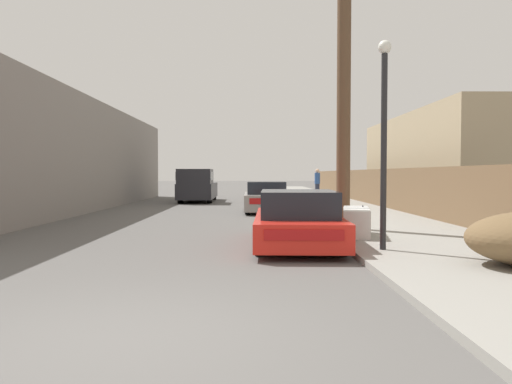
{
  "coord_description": "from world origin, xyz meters",
  "views": [
    {
      "loc": [
        1.22,
        -4.81,
        1.62
      ],
      "look_at": [
        1.38,
        10.88,
        1.05
      ],
      "focal_mm": 35.0,
      "sensor_mm": 36.0,
      "label": 1
    }
  ],
  "objects_px": {
    "discarded_fridge": "(356,222)",
    "pickup_truck": "(197,186)",
    "car_parked_mid": "(266,198)",
    "street_lamp": "(384,127)",
    "utility_pole": "(344,59)",
    "pedestrian": "(317,183)",
    "parked_sports_car_red": "(297,221)"
  },
  "relations": [
    {
      "from": "parked_sports_car_red",
      "to": "pedestrian",
      "type": "relative_size",
      "value": 2.58
    },
    {
      "from": "parked_sports_car_red",
      "to": "car_parked_mid",
      "type": "height_order",
      "value": "car_parked_mid"
    },
    {
      "from": "pickup_truck",
      "to": "car_parked_mid",
      "type": "bearing_deg",
      "value": 115.98
    },
    {
      "from": "pickup_truck",
      "to": "pedestrian",
      "type": "relative_size",
      "value": 3.07
    },
    {
      "from": "parked_sports_car_red",
      "to": "pickup_truck",
      "type": "relative_size",
      "value": 0.84
    },
    {
      "from": "discarded_fridge",
      "to": "utility_pole",
      "type": "bearing_deg",
      "value": 101.05
    },
    {
      "from": "car_parked_mid",
      "to": "pickup_truck",
      "type": "height_order",
      "value": "pickup_truck"
    },
    {
      "from": "utility_pole",
      "to": "pickup_truck",
      "type": "bearing_deg",
      "value": 110.69
    },
    {
      "from": "parked_sports_car_red",
      "to": "pickup_truck",
      "type": "distance_m",
      "value": 17.99
    },
    {
      "from": "discarded_fridge",
      "to": "utility_pole",
      "type": "relative_size",
      "value": 0.19
    },
    {
      "from": "car_parked_mid",
      "to": "street_lamp",
      "type": "xyz_separation_m",
      "value": [
        1.98,
        -11.33,
        1.93
      ]
    },
    {
      "from": "car_parked_mid",
      "to": "pedestrian",
      "type": "xyz_separation_m",
      "value": [
        3.55,
        10.2,
        0.46
      ]
    },
    {
      "from": "utility_pole",
      "to": "street_lamp",
      "type": "height_order",
      "value": "utility_pole"
    },
    {
      "from": "parked_sports_car_red",
      "to": "utility_pole",
      "type": "distance_m",
      "value": 5.15
    },
    {
      "from": "street_lamp",
      "to": "car_parked_mid",
      "type": "bearing_deg",
      "value": 99.89
    },
    {
      "from": "parked_sports_car_red",
      "to": "utility_pole",
      "type": "bearing_deg",
      "value": 62.31
    },
    {
      "from": "street_lamp",
      "to": "discarded_fridge",
      "type": "bearing_deg",
      "value": 91.43
    },
    {
      "from": "utility_pole",
      "to": "pedestrian",
      "type": "xyz_separation_m",
      "value": [
        1.64,
        17.62,
        -3.69
      ]
    },
    {
      "from": "utility_pole",
      "to": "pedestrian",
      "type": "height_order",
      "value": "utility_pole"
    },
    {
      "from": "car_parked_mid",
      "to": "utility_pole",
      "type": "height_order",
      "value": "utility_pole"
    },
    {
      "from": "discarded_fridge",
      "to": "pedestrian",
      "type": "xyz_separation_m",
      "value": [
        1.63,
        19.3,
        0.61
      ]
    },
    {
      "from": "discarded_fridge",
      "to": "parked_sports_car_red",
      "type": "bearing_deg",
      "value": -137.68
    },
    {
      "from": "discarded_fridge",
      "to": "pickup_truck",
      "type": "relative_size",
      "value": 0.3
    },
    {
      "from": "pickup_truck",
      "to": "street_lamp",
      "type": "xyz_separation_m",
      "value": [
        5.7,
        -18.81,
        1.6
      ]
    },
    {
      "from": "discarded_fridge",
      "to": "pickup_truck",
      "type": "distance_m",
      "value": 17.51
    },
    {
      "from": "parked_sports_car_red",
      "to": "discarded_fridge",
      "type": "bearing_deg",
      "value": 33.96
    },
    {
      "from": "pickup_truck",
      "to": "utility_pole",
      "type": "relative_size",
      "value": 0.61
    },
    {
      "from": "discarded_fridge",
      "to": "parked_sports_car_red",
      "type": "xyz_separation_m",
      "value": [
        -1.52,
        -0.94,
        0.11
      ]
    },
    {
      "from": "street_lamp",
      "to": "pedestrian",
      "type": "distance_m",
      "value": 21.65
    },
    {
      "from": "pickup_truck",
      "to": "street_lamp",
      "type": "height_order",
      "value": "street_lamp"
    },
    {
      "from": "car_parked_mid",
      "to": "pickup_truck",
      "type": "bearing_deg",
      "value": 116.18
    },
    {
      "from": "discarded_fridge",
      "to": "pedestrian",
      "type": "bearing_deg",
      "value": 95.81
    }
  ]
}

